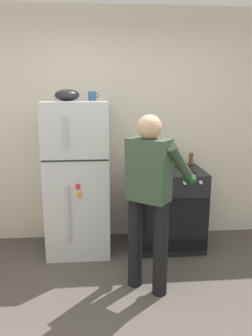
{
  "coord_description": "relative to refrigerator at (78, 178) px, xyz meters",
  "views": [
    {
      "loc": [
        -0.28,
        -2.11,
        1.82
      ],
      "look_at": [
        0.02,
        1.32,
        1.0
      ],
      "focal_mm": 36.55,
      "sensor_mm": 36.0,
      "label": 1
    }
  ],
  "objects": [
    {
      "name": "kitchen_wall_back",
      "position": [
        0.49,
        0.38,
        0.51
      ],
      "size": [
        6.0,
        0.1,
        2.7
      ],
      "primitive_type": "cube",
      "color": "silver",
      "rests_on": "ground"
    },
    {
      "name": "refrigerator",
      "position": [
        0.0,
        0.0,
        0.0
      ],
      "size": [
        0.68,
        0.72,
        1.68
      ],
      "color": "silver",
      "rests_on": "ground"
    },
    {
      "name": "stove_range",
      "position": [
        1.03,
        -0.01,
        -0.39
      ],
      "size": [
        0.76,
        0.67,
        0.92
      ],
      "color": "black",
      "rests_on": "ground"
    },
    {
      "name": "person_cook",
      "position": [
        0.68,
        -0.86,
        0.12
      ],
      "size": [
        0.69,
        0.74,
        1.6
      ],
      "color": "black",
      "rests_on": "ground"
    },
    {
      "name": "red_pot",
      "position": [
        0.87,
        -0.05,
        0.14
      ],
      "size": [
        0.36,
        0.26,
        0.12
      ],
      "color": "#236638",
      "rests_on": "stove_range"
    },
    {
      "name": "coffee_mug",
      "position": [
        0.18,
        0.05,
        0.89
      ],
      "size": [
        0.11,
        0.08,
        0.1
      ],
      "color": "#2D6093",
      "rests_on": "refrigerator"
    },
    {
      "name": "pepper_mill",
      "position": [
        1.33,
        0.2,
        0.15
      ],
      "size": [
        0.05,
        0.05,
        0.14
      ],
      "primitive_type": "cylinder",
      "color": "brown",
      "rests_on": "stove_range"
    },
    {
      "name": "mixing_bowl",
      "position": [
        -0.08,
        0.0,
        0.9
      ],
      "size": [
        0.26,
        0.26,
        0.12
      ],
      "primitive_type": "ellipsoid",
      "color": "black",
      "rests_on": "refrigerator"
    }
  ]
}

